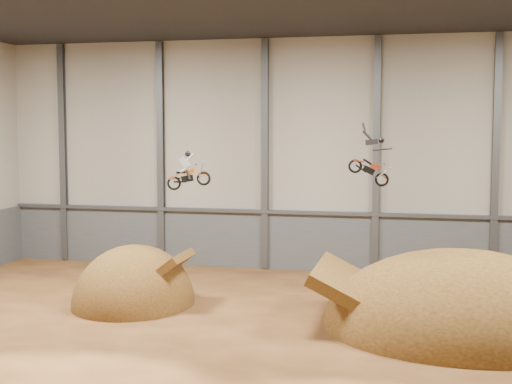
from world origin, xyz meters
TOP-DOWN VIEW (x-y plane):
  - floor at (0.00, 0.00)m, footprint 40.00×40.00m
  - back_wall at (0.00, 15.00)m, footprint 40.00×0.10m
  - lower_band_back at (0.00, 14.90)m, footprint 39.80×0.18m
  - steel_rail at (0.00, 14.75)m, footprint 39.80×0.35m
  - steel_column_0 at (-16.67, 14.80)m, footprint 0.40×0.36m
  - steel_column_1 at (-10.00, 14.80)m, footprint 0.40×0.36m
  - steel_column_2 at (-3.33, 14.80)m, footprint 0.40×0.36m
  - steel_column_3 at (3.33, 14.80)m, footprint 0.40×0.36m
  - steel_column_4 at (10.00, 14.80)m, footprint 0.40×0.36m
  - takeoff_ramp at (-7.81, 4.80)m, footprint 5.86×6.76m
  - landing_ramp at (7.61, 3.77)m, footprint 11.88×10.51m
  - fmx_rider_a at (-4.68, 4.18)m, footprint 2.41×1.16m
  - fmx_rider_b at (3.50, 2.94)m, footprint 3.18×1.10m

SIDE VIEW (x-z plane):
  - floor at x=0.00m, z-range 0.00..0.00m
  - takeoff_ramp at x=-7.81m, z-range -2.93..2.93m
  - landing_ramp at x=7.61m, z-range -3.43..3.43m
  - lower_band_back at x=0.00m, z-range 0.00..3.50m
  - steel_rail at x=0.00m, z-range 3.45..3.65m
  - fmx_rider_a at x=-4.68m, z-range 5.71..7.86m
  - back_wall at x=0.00m, z-range 0.00..14.00m
  - steel_column_0 at x=-16.67m, z-range 0.05..13.95m
  - steel_column_1 at x=-10.00m, z-range 0.05..13.95m
  - steel_column_2 at x=-3.33m, z-range 0.05..13.95m
  - steel_column_3 at x=3.33m, z-range 0.05..13.95m
  - steel_column_4 at x=10.00m, z-range 0.05..13.95m
  - fmx_rider_b at x=3.50m, z-range 6.05..9.01m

